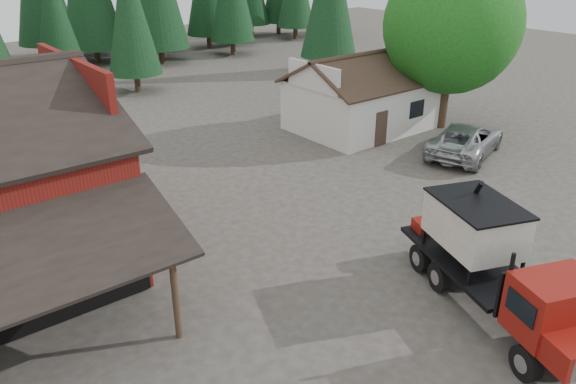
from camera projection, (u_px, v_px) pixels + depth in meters
ground at (363, 300)px, 18.36m from camera, size 120.00×120.00×0.00m
farmhouse at (362, 101)px, 34.29m from camera, size 8.60×6.42×4.65m
deciduous_tree at (452, 30)px, 32.65m from camera, size 8.00×8.00×10.20m
conifer_backdrop at (13, 75)px, 48.28m from camera, size 76.00×16.00×16.00m
near_pine_b at (130, 12)px, 40.69m from camera, size 3.96×3.96×10.40m
feed_truck at (499, 265)px, 17.05m from camera, size 5.04×8.50×3.73m
silver_car at (466, 139)px, 30.29m from camera, size 6.83×4.74×1.73m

